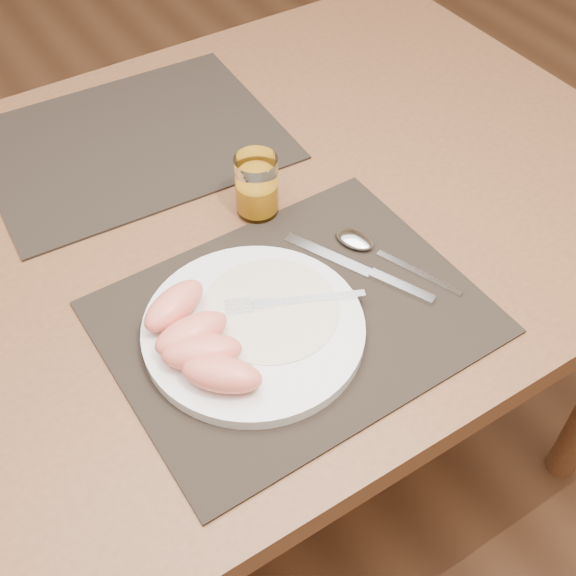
{
  "coord_description": "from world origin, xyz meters",
  "views": [
    {
      "loc": [
        -0.3,
        -0.7,
        1.44
      ],
      "look_at": [
        0.03,
        -0.19,
        0.77
      ],
      "focal_mm": 45.0,
      "sensor_mm": 36.0,
      "label": 1
    }
  ],
  "objects_px": {
    "fork": "(283,302)",
    "knife": "(370,273)",
    "spoon": "(364,244)",
    "juice_glass": "(257,188)",
    "table": "(206,262)",
    "placemat_near": "(294,317)",
    "placemat_far": "(132,141)",
    "plate": "(254,329)"
  },
  "relations": [
    {
      "from": "table",
      "to": "placemat_near",
      "type": "relative_size",
      "value": 3.11
    },
    {
      "from": "placemat_far",
      "to": "juice_glass",
      "type": "height_order",
      "value": "juice_glass"
    },
    {
      "from": "plate",
      "to": "knife",
      "type": "height_order",
      "value": "plate"
    },
    {
      "from": "knife",
      "to": "placemat_near",
      "type": "bearing_deg",
      "value": -177.15
    },
    {
      "from": "table",
      "to": "spoon",
      "type": "distance_m",
      "value": 0.25
    },
    {
      "from": "fork",
      "to": "knife",
      "type": "height_order",
      "value": "fork"
    },
    {
      "from": "placemat_far",
      "to": "fork",
      "type": "bearing_deg",
      "value": -88.15
    },
    {
      "from": "placemat_near",
      "to": "knife",
      "type": "height_order",
      "value": "knife"
    },
    {
      "from": "fork",
      "to": "juice_glass",
      "type": "distance_m",
      "value": 0.19
    },
    {
      "from": "knife",
      "to": "fork",
      "type": "bearing_deg",
      "value": 176.48
    },
    {
      "from": "spoon",
      "to": "juice_glass",
      "type": "relative_size",
      "value": 2.06
    },
    {
      "from": "juice_glass",
      "to": "placemat_near",
      "type": "bearing_deg",
      "value": -107.96
    },
    {
      "from": "placemat_far",
      "to": "plate",
      "type": "relative_size",
      "value": 1.67
    },
    {
      "from": "placemat_near",
      "to": "placemat_far",
      "type": "xyz_separation_m",
      "value": [
        -0.02,
        0.44,
        0.0
      ]
    },
    {
      "from": "plate",
      "to": "fork",
      "type": "xyz_separation_m",
      "value": [
        0.05,
        0.01,
        0.01
      ]
    },
    {
      "from": "placemat_near",
      "to": "spoon",
      "type": "xyz_separation_m",
      "value": [
        0.15,
        0.05,
        0.01
      ]
    },
    {
      "from": "plate",
      "to": "juice_glass",
      "type": "xyz_separation_m",
      "value": [
        0.12,
        0.19,
        0.03
      ]
    },
    {
      "from": "placemat_far",
      "to": "knife",
      "type": "distance_m",
      "value": 0.46
    },
    {
      "from": "placemat_near",
      "to": "placemat_far",
      "type": "bearing_deg",
      "value": 92.79
    },
    {
      "from": "placemat_near",
      "to": "plate",
      "type": "xyz_separation_m",
      "value": [
        -0.06,
        0.0,
        0.01
      ]
    },
    {
      "from": "table",
      "to": "fork",
      "type": "bearing_deg",
      "value": -87.97
    },
    {
      "from": "knife",
      "to": "spoon",
      "type": "bearing_deg",
      "value": 63.07
    },
    {
      "from": "knife",
      "to": "juice_glass",
      "type": "height_order",
      "value": "juice_glass"
    },
    {
      "from": "table",
      "to": "juice_glass",
      "type": "height_order",
      "value": "juice_glass"
    },
    {
      "from": "placemat_near",
      "to": "juice_glass",
      "type": "bearing_deg",
      "value": 72.04
    },
    {
      "from": "juice_glass",
      "to": "knife",
      "type": "bearing_deg",
      "value": -72.31
    },
    {
      "from": "fork",
      "to": "spoon",
      "type": "height_order",
      "value": "fork"
    },
    {
      "from": "plate",
      "to": "fork",
      "type": "height_order",
      "value": "fork"
    },
    {
      "from": "spoon",
      "to": "fork",
      "type": "bearing_deg",
      "value": -166.05
    },
    {
      "from": "table",
      "to": "placemat_far",
      "type": "height_order",
      "value": "placemat_far"
    },
    {
      "from": "plate",
      "to": "knife",
      "type": "relative_size",
      "value": 1.31
    },
    {
      "from": "spoon",
      "to": "table",
      "type": "bearing_deg",
      "value": 133.84
    },
    {
      "from": "fork",
      "to": "juice_glass",
      "type": "relative_size",
      "value": 1.83
    },
    {
      "from": "placemat_far",
      "to": "juice_glass",
      "type": "bearing_deg",
      "value": -71.13
    },
    {
      "from": "plate",
      "to": "fork",
      "type": "relative_size",
      "value": 1.63
    },
    {
      "from": "fork",
      "to": "knife",
      "type": "bearing_deg",
      "value": -3.52
    },
    {
      "from": "table",
      "to": "knife",
      "type": "bearing_deg",
      "value": -57.26
    },
    {
      "from": "placemat_near",
      "to": "plate",
      "type": "bearing_deg",
      "value": 176.29
    },
    {
      "from": "placemat_far",
      "to": "plate",
      "type": "xyz_separation_m",
      "value": [
        -0.03,
        -0.44,
        0.01
      ]
    },
    {
      "from": "table",
      "to": "knife",
      "type": "distance_m",
      "value": 0.27
    },
    {
      "from": "placemat_far",
      "to": "table",
      "type": "bearing_deg",
      "value": -88.32
    },
    {
      "from": "placemat_near",
      "to": "placemat_far",
      "type": "distance_m",
      "value": 0.44
    }
  ]
}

